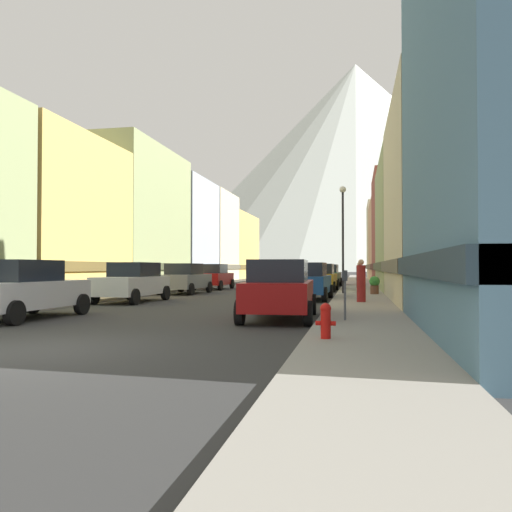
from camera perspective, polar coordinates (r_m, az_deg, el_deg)
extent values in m
plane|color=#313131|center=(10.60, -24.19, -9.63)|extent=(400.00, 400.00, 0.00)
cube|color=gray|center=(45.29, -4.68, -3.13)|extent=(2.50, 100.00, 0.15)
cube|color=gray|center=(43.59, 11.37, -3.18)|extent=(2.50, 100.00, 0.15)
cube|color=#D8B259|center=(31.07, -25.60, 3.94)|extent=(9.92, 9.35, 8.62)
cube|color=brown|center=(30.94, -25.65, -1.06)|extent=(10.22, 9.35, 0.50)
cube|color=#8C9966|center=(39.44, -15.46, 4.02)|extent=(8.05, 11.19, 10.31)
cube|color=#3F442D|center=(39.28, -15.49, -1.15)|extent=(8.35, 11.19, 0.50)
cube|color=#99A5B2|center=(48.70, -9.26, 2.66)|extent=(6.72, 8.74, 9.75)
cube|color=#444A50|center=(48.59, -9.28, -1.19)|extent=(7.02, 8.74, 0.50)
cube|color=beige|center=(57.68, -7.55, 2.07)|extent=(9.72, 8.66, 9.79)
cube|color=#595444|center=(57.58, -7.56, -1.20)|extent=(10.02, 8.66, 0.50)
cube|color=#D8B259|center=(67.66, -4.15, 1.02)|extent=(8.44, 12.52, 8.47)
cube|color=brown|center=(67.61, -4.15, -1.21)|extent=(8.74, 12.52, 0.50)
cube|color=beige|center=(23.27, 25.21, 5.50)|extent=(8.41, 10.87, 8.50)
cube|color=#595444|center=(23.12, 25.27, -1.04)|extent=(8.71, 10.87, 0.50)
cube|color=#8C9966|center=(34.77, 21.59, 3.16)|extent=(9.76, 12.20, 8.37)
cube|color=#3F442D|center=(34.67, 21.62, -1.10)|extent=(10.06, 12.20, 0.50)
cube|color=brown|center=(45.19, 18.40, 2.82)|extent=(8.60, 8.87, 9.44)
cube|color=#3B1B16|center=(45.08, 18.43, -1.14)|extent=(8.90, 8.87, 0.50)
cube|color=tan|center=(56.08, 17.26, 1.49)|extent=(9.16, 12.61, 8.37)
cube|color=brown|center=(56.01, 17.27, -1.16)|extent=(9.46, 12.61, 0.50)
cube|color=beige|center=(67.25, 15.54, 1.58)|extent=(7.56, 9.76, 9.66)
cube|color=#595444|center=(67.17, 15.56, -1.17)|extent=(7.86, 9.76, 0.50)
cube|color=silver|center=(16.99, -24.39, -3.92)|extent=(1.92, 4.43, 0.80)
cube|color=#1E232D|center=(16.77, -24.88, -1.49)|extent=(1.64, 2.23, 0.64)
cylinder|color=black|center=(18.89, -23.66, -4.86)|extent=(0.23, 0.68, 0.68)
cylinder|color=black|center=(17.87, -18.86, -5.11)|extent=(0.23, 0.68, 0.68)
cylinder|color=black|center=(15.15, -25.34, -5.77)|extent=(0.23, 0.68, 0.68)
cube|color=silver|center=(23.54, -13.67, -3.22)|extent=(1.94, 4.44, 0.80)
cube|color=#1E232D|center=(23.75, -13.39, -1.47)|extent=(1.65, 2.24, 0.64)
cylinder|color=black|center=(21.67, -13.41, -4.46)|extent=(0.24, 0.68, 0.68)
cylinder|color=black|center=(22.53, -17.63, -4.31)|extent=(0.24, 0.68, 0.68)
cylinder|color=black|center=(24.68, -10.06, -4.07)|extent=(0.24, 0.68, 0.68)
cylinder|color=black|center=(25.44, -13.90, -3.97)|extent=(0.24, 0.68, 0.68)
cube|color=slate|center=(30.34, -7.86, -2.79)|extent=(1.96, 4.45, 0.80)
cube|color=#1E232D|center=(30.10, -8.02, -1.44)|extent=(1.66, 2.24, 0.64)
cylinder|color=black|center=(32.22, -8.37, -3.41)|extent=(0.24, 0.69, 0.68)
cylinder|color=black|center=(31.61, -5.25, -3.46)|extent=(0.24, 0.69, 0.68)
cylinder|color=black|center=(29.17, -10.70, -3.63)|extent=(0.24, 0.69, 0.68)
cylinder|color=black|center=(28.49, -7.29, -3.70)|extent=(0.24, 0.69, 0.68)
cube|color=#9E1111|center=(36.12, -4.74, -2.55)|extent=(1.84, 4.40, 0.80)
cube|color=#1E232D|center=(35.87, -4.85, -1.41)|extent=(1.60, 2.20, 0.64)
cylinder|color=black|center=(37.97, -5.40, -3.09)|extent=(0.22, 0.68, 0.68)
cylinder|color=black|center=(37.49, -2.70, -3.12)|extent=(0.22, 0.68, 0.68)
cylinder|color=black|center=(34.82, -6.94, -3.26)|extent=(0.22, 0.68, 0.68)
cylinder|color=black|center=(34.29, -4.01, -3.29)|extent=(0.22, 0.68, 0.68)
cube|color=#9E1111|center=(15.34, 2.67, -4.33)|extent=(2.05, 4.48, 0.80)
cube|color=#1E232D|center=(15.07, 2.57, -1.65)|extent=(1.70, 2.27, 0.64)
cylinder|color=black|center=(17.11, 0.14, -5.35)|extent=(0.25, 0.69, 0.68)
cylinder|color=black|center=(16.94, 6.34, -5.39)|extent=(0.25, 0.69, 0.68)
cylinder|color=black|center=(13.86, -1.83, -6.32)|extent=(0.25, 0.69, 0.68)
cylinder|color=black|center=(13.66, 5.84, -6.39)|extent=(0.25, 0.69, 0.68)
cube|color=#19478C|center=(24.68, 5.87, -3.16)|extent=(1.98, 4.46, 0.80)
cube|color=#1E232D|center=(24.42, 5.80, -1.49)|extent=(1.67, 2.25, 0.64)
cylinder|color=black|center=(26.45, 4.33, -3.90)|extent=(0.24, 0.69, 0.68)
cylinder|color=black|center=(26.24, 8.31, -3.91)|extent=(0.24, 0.69, 0.68)
cylinder|color=black|center=(23.20, 3.11, -4.27)|extent=(0.24, 0.69, 0.68)
cylinder|color=black|center=(22.96, 7.65, -4.30)|extent=(0.24, 0.69, 0.68)
cube|color=#B28419|center=(33.64, 7.26, -2.64)|extent=(1.94, 4.44, 0.80)
cube|color=#1E232D|center=(33.38, 7.22, -1.42)|extent=(1.65, 2.24, 0.64)
cylinder|color=black|center=(35.39, 6.02, -3.23)|extent=(0.24, 0.68, 0.68)
cylinder|color=black|center=(35.23, 9.00, -3.23)|extent=(0.24, 0.68, 0.68)
cylinder|color=black|center=(32.11, 5.36, -3.43)|extent=(0.24, 0.68, 0.68)
cylinder|color=black|center=(31.94, 8.65, -3.43)|extent=(0.24, 0.68, 0.68)
cube|color=#265933|center=(41.76, 8.01, -2.37)|extent=(2.00, 4.46, 0.80)
cube|color=#1E232D|center=(41.50, 7.97, -1.38)|extent=(1.68, 2.26, 0.64)
cylinder|color=black|center=(43.50, 7.00, -2.85)|extent=(0.24, 0.69, 0.68)
cylinder|color=black|center=(43.34, 9.42, -2.85)|extent=(0.24, 0.69, 0.68)
cylinder|color=black|center=(40.22, 6.49, -2.99)|extent=(0.24, 0.69, 0.68)
cylinder|color=black|center=(40.05, 9.11, -2.99)|extent=(0.24, 0.69, 0.68)
cylinder|color=red|center=(10.29, 7.78, -7.60)|extent=(0.20, 0.20, 0.55)
sphere|color=red|center=(10.26, 7.78, -5.83)|extent=(0.22, 0.22, 0.22)
cylinder|color=red|center=(10.30, 6.94, -7.44)|extent=(0.10, 0.09, 0.09)
cylinder|color=red|center=(10.28, 8.62, -7.45)|extent=(0.10, 0.09, 0.09)
cylinder|color=#595960|center=(13.90, 9.89, -4.90)|extent=(0.06, 0.06, 1.05)
cube|color=#33383F|center=(13.88, 9.88, -2.16)|extent=(0.14, 0.10, 0.28)
cylinder|color=brown|center=(27.67, 13.08, -3.69)|extent=(0.44, 0.44, 0.44)
sphere|color=#378936|center=(27.65, 13.08, -2.77)|extent=(0.55, 0.55, 0.55)
cylinder|color=maroon|center=(21.30, 11.65, -3.02)|extent=(0.36, 0.36, 1.50)
sphere|color=tan|center=(21.29, 11.64, -0.69)|extent=(0.24, 0.24, 0.24)
cylinder|color=#333338|center=(35.70, 11.42, -2.28)|extent=(0.36, 0.36, 1.51)
sphere|color=tan|center=(35.69, 11.42, -0.88)|extent=(0.24, 0.24, 0.24)
cylinder|color=black|center=(28.34, 9.67, 1.47)|extent=(0.12, 0.12, 5.50)
sphere|color=white|center=(28.63, 9.65, 7.34)|extent=(0.36, 0.36, 0.36)
cone|color=silver|center=(273.57, 11.07, 9.75)|extent=(203.66, 203.66, 107.32)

